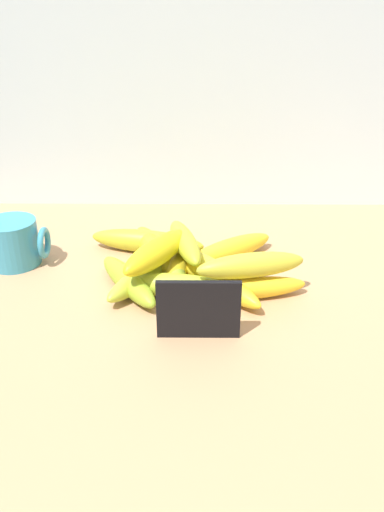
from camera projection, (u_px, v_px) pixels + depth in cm
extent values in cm
cube|color=tan|center=(226.00, 306.00, 79.55)|extent=(110.00, 76.00, 3.00)
cube|color=silver|center=(221.00, 44.00, 98.85)|extent=(130.00, 2.00, 70.00)
cube|color=black|center=(198.00, 310.00, 68.32)|extent=(11.00, 0.80, 8.40)
cube|color=#87603E|center=(198.00, 331.00, 70.82)|extent=(9.90, 1.20, 0.60)
cylinder|color=teal|center=(13.00, 243.00, 86.99)|extent=(8.54, 8.54, 7.69)
torus|color=teal|center=(44.00, 243.00, 86.95)|extent=(1.00, 5.30, 5.30)
ellipsoid|color=gold|center=(147.00, 241.00, 91.52)|extent=(20.67, 8.29, 4.07)
ellipsoid|color=#92B03A|center=(175.00, 276.00, 81.50)|extent=(3.69, 15.60, 3.34)
ellipsoid|color=gold|center=(179.00, 262.00, 85.30)|extent=(5.82, 20.40, 3.64)
ellipsoid|color=yellow|center=(229.00, 250.00, 88.85)|extent=(16.93, 13.87, 3.81)
ellipsoid|color=yellow|center=(202.00, 266.00, 83.45)|extent=(13.46, 13.63, 4.03)
ellipsoid|color=#B7CB33|center=(179.00, 285.00, 78.29)|extent=(16.93, 6.23, 3.87)
ellipsoid|color=yellow|center=(213.00, 278.00, 80.39)|extent=(15.74, 18.44, 3.68)
ellipsoid|color=yellow|center=(155.00, 250.00, 88.45)|extent=(10.50, 18.60, 4.08)
ellipsoid|color=#B2C335|center=(150.00, 271.00, 82.31)|extent=(13.86, 19.51, 3.77)
ellipsoid|color=yellow|center=(249.00, 290.00, 77.66)|extent=(17.97, 6.21, 3.34)
ellipsoid|color=#8DAC29|center=(128.00, 281.00, 79.78)|extent=(11.93, 16.21, 3.63)
ellipsoid|color=gold|center=(251.00, 265.00, 77.01)|extent=(16.85, 7.28, 3.77)
ellipsoid|color=gold|center=(185.00, 242.00, 83.69)|extent=(7.22, 15.85, 3.42)
ellipsoid|color=yellow|center=(157.00, 252.00, 79.58)|extent=(11.82, 15.78, 4.13)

